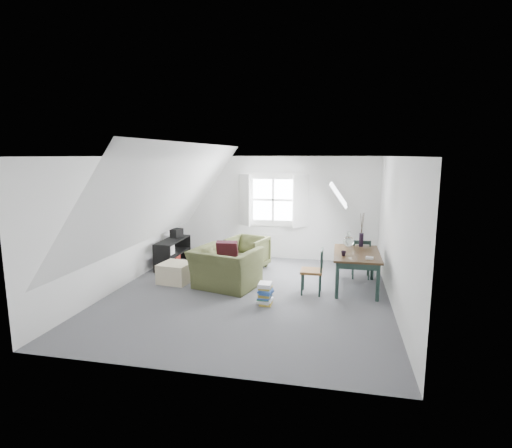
% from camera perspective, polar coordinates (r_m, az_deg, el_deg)
% --- Properties ---
extents(floor, '(5.50, 5.50, 0.00)m').
position_cam_1_polar(floor, '(7.43, -1.10, -10.03)').
color(floor, '#525357').
rests_on(floor, ground).
extents(ceiling, '(5.50, 5.50, 0.00)m').
position_cam_1_polar(ceiling, '(6.99, -1.17, 9.64)').
color(ceiling, white).
rests_on(ceiling, wall_back).
extents(wall_back, '(5.00, 0.00, 5.00)m').
position_cam_1_polar(wall_back, '(9.77, 2.50, 2.32)').
color(wall_back, silver).
rests_on(wall_back, ground).
extents(wall_front, '(5.00, 0.00, 5.00)m').
position_cam_1_polar(wall_front, '(4.53, -9.03, -6.58)').
color(wall_front, silver).
rests_on(wall_front, ground).
extents(wall_left, '(0.00, 5.50, 5.50)m').
position_cam_1_polar(wall_left, '(8.03, -18.78, 0.18)').
color(wall_left, silver).
rests_on(wall_left, ground).
extents(wall_right, '(0.00, 5.50, 5.50)m').
position_cam_1_polar(wall_right, '(6.98, 19.28, -1.22)').
color(wall_right, silver).
rests_on(wall_right, ground).
extents(slope_left, '(3.19, 5.50, 4.48)m').
position_cam_1_polar(slope_left, '(7.53, -12.75, 3.88)').
color(slope_left, white).
rests_on(slope_left, wall_left).
extents(slope_right, '(3.19, 5.50, 4.48)m').
position_cam_1_polar(slope_right, '(6.85, 11.62, 3.36)').
color(slope_right, white).
rests_on(slope_right, wall_right).
extents(dormer_window, '(1.71, 0.35, 1.30)m').
position_cam_1_polar(dormer_window, '(9.67, 2.44, 3.44)').
color(dormer_window, white).
rests_on(dormer_window, wall_back).
extents(skylight, '(0.35, 0.75, 0.47)m').
position_cam_1_polar(skylight, '(8.14, 11.68, 4.14)').
color(skylight, white).
rests_on(skylight, slope_right).
extents(armchair_near, '(1.40, 1.30, 0.76)m').
position_cam_1_polar(armchair_near, '(7.82, -4.36, -9.01)').
color(armchair_near, '#424726').
rests_on(armchair_near, floor).
extents(armchair_far, '(0.97, 0.98, 0.73)m').
position_cam_1_polar(armchair_far, '(9.04, -1.20, -6.39)').
color(armchair_far, '#424726').
rests_on(armchair_far, floor).
extents(throw_pillow, '(0.43, 0.28, 0.42)m').
position_cam_1_polar(throw_pillow, '(7.77, -4.12, -3.86)').
color(throw_pillow, '#390F19').
rests_on(throw_pillow, armchair_near).
extents(ottoman, '(0.66, 0.66, 0.39)m').
position_cam_1_polar(ottoman, '(8.22, -11.36, -6.81)').
color(ottoman, '#BFB291').
rests_on(ottoman, floor).
extents(dining_table, '(0.85, 1.41, 0.70)m').
position_cam_1_polar(dining_table, '(7.81, 14.18, -4.65)').
color(dining_table, black).
rests_on(dining_table, floor).
extents(demijohn, '(0.22, 0.22, 0.30)m').
position_cam_1_polar(demijohn, '(8.19, 13.08, -2.37)').
color(demijohn, silver).
rests_on(demijohn, dining_table).
extents(vase_twigs, '(0.09, 0.10, 0.68)m').
position_cam_1_polar(vase_twigs, '(8.29, 14.80, -2.10)').
color(vase_twigs, black).
rests_on(vase_twigs, dining_table).
extents(cup, '(0.11, 0.11, 0.09)m').
position_cam_1_polar(cup, '(7.49, 12.38, -4.46)').
color(cup, black).
rests_on(cup, dining_table).
extents(paper_box, '(0.14, 0.11, 0.04)m').
position_cam_1_polar(paper_box, '(7.36, 15.91, -4.69)').
color(paper_box, white).
rests_on(paper_box, dining_table).
extents(dining_chair_far, '(0.39, 0.39, 0.83)m').
position_cam_1_polar(dining_chair_far, '(8.54, 14.79, -4.68)').
color(dining_chair_far, brown).
rests_on(dining_chair_far, floor).
extents(dining_chair_near, '(0.39, 0.39, 0.84)m').
position_cam_1_polar(dining_chair_near, '(7.43, 8.20, -6.58)').
color(dining_chair_near, brown).
rests_on(dining_chair_near, floor).
extents(media_shelf, '(0.40, 1.21, 0.62)m').
position_cam_1_polar(media_shelf, '(9.35, -11.89, -4.27)').
color(media_shelf, black).
rests_on(media_shelf, floor).
extents(electronics_box, '(0.26, 0.32, 0.22)m').
position_cam_1_polar(electronics_box, '(9.52, -11.28, -1.33)').
color(electronics_box, black).
rests_on(electronics_box, media_shelf).
extents(magazine_stack, '(0.28, 0.33, 0.37)m').
position_cam_1_polar(magazine_stack, '(6.91, 1.34, -9.92)').
color(magazine_stack, '#B29933').
rests_on(magazine_stack, floor).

